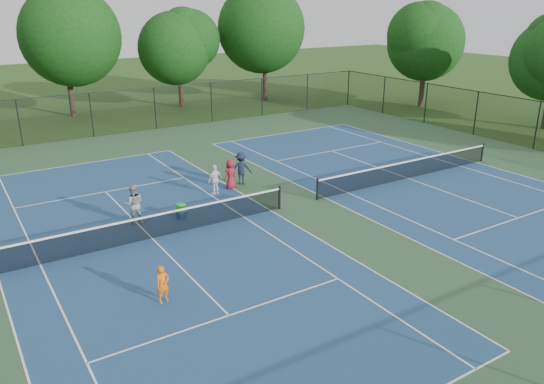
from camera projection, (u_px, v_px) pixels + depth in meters
ground at (299, 204)px, 24.24m from camera, size 140.00×140.00×0.00m
court_pad at (299, 204)px, 24.24m from camera, size 36.00×36.00×0.01m
tennis_court_left at (152, 236)px, 20.69m from camera, size 12.00×23.83×1.07m
tennis_court_right at (408, 177)px, 27.74m from camera, size 12.00×23.83×1.07m
perimeter_fence at (299, 171)px, 23.70m from camera, size 36.08×36.08×3.02m
tree_back_b at (63, 31)px, 40.66m from camera, size 7.60×7.60×10.03m
tree_back_c at (178, 43)px, 44.78m from camera, size 6.00×6.00×8.40m
tree_back_d at (265, 24)px, 47.56m from camera, size 7.80×7.80×10.37m
tree_side_e at (427, 38)px, 44.99m from camera, size 6.60×6.60×8.87m
child_player at (163, 284)px, 16.16m from camera, size 0.49×0.38×1.22m
instructor at (134, 204)px, 21.90m from camera, size 0.98×0.86×1.71m
bystander_a at (215, 180)px, 25.26m from camera, size 0.94×0.63×1.48m
bystander_b at (241, 168)px, 26.66m from camera, size 1.24×1.06×1.66m
bystander_c at (230, 174)px, 26.08m from camera, size 0.82×0.66×1.47m
ball_crate at (181, 215)px, 22.62m from camera, size 0.41×0.38×0.29m
ball_hopper at (181, 208)px, 22.51m from camera, size 0.40×0.37×0.36m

